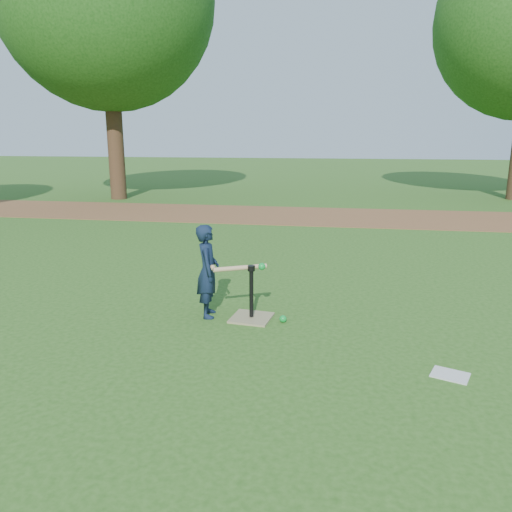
# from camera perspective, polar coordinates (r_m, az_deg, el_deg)

# --- Properties ---
(ground) EXTENTS (80.00, 80.00, 0.00)m
(ground) POSITION_cam_1_polar(r_m,az_deg,el_deg) (5.55, -2.22, -7.44)
(ground) COLOR #285116
(ground) RESTS_ON ground
(dirt_strip) EXTENTS (24.00, 3.00, 0.01)m
(dirt_strip) POSITION_cam_1_polar(r_m,az_deg,el_deg) (12.77, 4.81, 4.63)
(dirt_strip) COLOR brown
(dirt_strip) RESTS_ON ground
(child) EXTENTS (0.33, 0.43, 1.05)m
(child) POSITION_cam_1_polar(r_m,az_deg,el_deg) (5.58, -5.53, -1.73)
(child) COLOR #101D32
(child) RESTS_ON ground
(wiffle_ball_ground) EXTENTS (0.08, 0.08, 0.08)m
(wiffle_ball_ground) POSITION_cam_1_polar(r_m,az_deg,el_deg) (5.51, 3.11, -7.18)
(wiffle_ball_ground) COLOR #0D9631
(wiffle_ball_ground) RESTS_ON ground
(clipboard) EXTENTS (0.36, 0.32, 0.01)m
(clipboard) POSITION_cam_1_polar(r_m,az_deg,el_deg) (4.68, 21.31, -12.55)
(clipboard) COLOR silver
(clipboard) RESTS_ON ground
(batting_tee) EXTENTS (0.48, 0.48, 0.61)m
(batting_tee) POSITION_cam_1_polar(r_m,az_deg,el_deg) (5.58, -0.53, -6.12)
(batting_tee) COLOR #90845B
(batting_tee) RESTS_ON ground
(swing_action) EXTENTS (0.61, 0.32, 0.09)m
(swing_action) POSITION_cam_1_polar(r_m,az_deg,el_deg) (5.43, -1.64, -1.33)
(swing_action) COLOR tan
(swing_action) RESTS_ON ground
(tree_left) EXTENTS (6.40, 6.40, 9.08)m
(tree_left) POSITION_cam_1_polar(r_m,az_deg,el_deg) (17.09, -16.74, 26.21)
(tree_left) COLOR #382316
(tree_left) RESTS_ON ground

